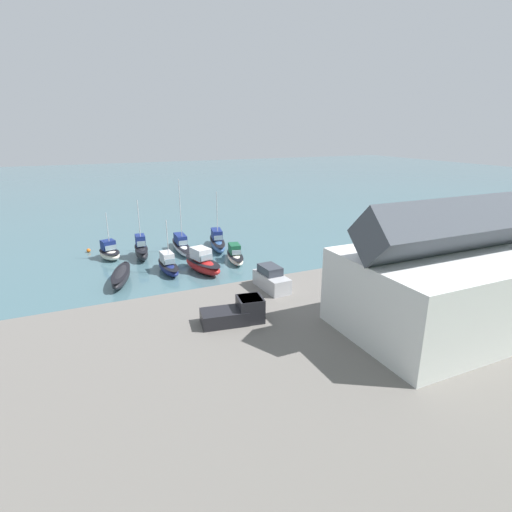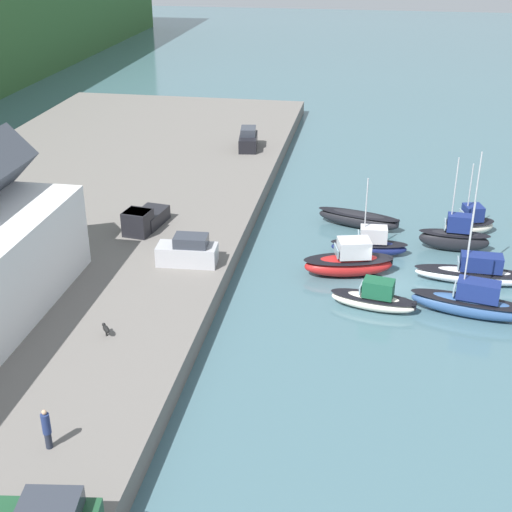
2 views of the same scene
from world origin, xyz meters
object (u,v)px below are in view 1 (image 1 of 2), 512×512
moored_boat_6 (141,250)px  parked_car_1 (456,246)px  moored_boat_0 (235,255)px  mooring_buoy_0 (89,250)px  parked_car_3 (271,279)px  pickup_truck_0 (238,312)px  moored_boat_5 (181,245)px  moored_boat_3 (121,276)px  moored_boat_7 (109,252)px  person_on_quay (441,255)px  moored_boat_4 (217,242)px  moored_boat_1 (202,263)px  moored_boat_2 (168,265)px  dog_on_quay (374,276)px

moored_boat_6 → parked_car_1: 38.29m
moored_boat_0 → mooring_buoy_0: (16.36, -11.59, -0.51)m
parked_car_3 → pickup_truck_0: parked_car_3 is taller
moored_boat_5 → parked_car_1: size_ratio=2.19×
parked_car_3 → moored_boat_3: bearing=-46.6°
moored_boat_6 → moored_boat_7: size_ratio=1.26×
person_on_quay → moored_boat_4: bearing=-48.6°
moored_boat_1 → moored_boat_6: 9.63m
moored_boat_4 → moored_boat_7: size_ratio=1.33×
moored_boat_6 → moored_boat_7: (3.71, -1.49, -0.26)m
moored_boat_7 → parked_car_3: size_ratio=1.39×
moored_boat_2 → moored_boat_5: (-3.43, -7.51, -0.03)m
moored_boat_2 → person_on_quay: (-26.62, 14.05, 1.79)m
moored_boat_4 → mooring_buoy_0: bearing=-7.1°
moored_boat_5 → person_on_quay: moored_boat_5 is taller
pickup_truck_0 → person_on_quay: (-25.05, -3.46, 0.28)m
parked_car_3 → person_on_quay: parked_car_3 is taller
moored_boat_7 → person_on_quay: (-32.25, 22.03, 1.76)m
moored_boat_1 → dog_on_quay: bearing=120.3°
moored_boat_2 → moored_boat_6: 6.77m
person_on_quay → moored_boat_5: bearing=-42.9°
dog_on_quay → mooring_buoy_0: bearing=2.4°
moored_boat_4 → pickup_truck_0: 25.22m
pickup_truck_0 → dog_on_quay: 15.57m
parked_car_3 → person_on_quay: 19.80m
moored_boat_2 → parked_car_3: size_ratio=1.45×
moored_boat_0 → parked_car_3: 13.29m
moored_boat_5 → moored_boat_7: 9.08m
parked_car_1 → person_on_quay: parked_car_1 is taller
moored_boat_7 → person_on_quay: moored_boat_7 is taller
parked_car_3 → mooring_buoy_0: size_ratio=8.33×
moored_boat_3 → mooring_buoy_0: 13.48m
moored_boat_5 → person_on_quay: (-23.19, 21.57, 1.82)m
moored_boat_6 → moored_boat_7: moored_boat_6 is taller
moored_boat_0 → person_on_quay: bearing=151.2°
moored_boat_3 → parked_car_1: bearing=179.4°
moored_boat_2 → moored_boat_5: moored_boat_5 is taller
moored_boat_0 → moored_boat_2: 8.41m
pickup_truck_0 → moored_boat_6: bearing=-163.4°
mooring_buoy_0 → moored_boat_3: bearing=101.6°
moored_boat_5 → moored_boat_6: (5.36, 1.02, 0.32)m
moored_boat_5 → pickup_truck_0: bearing=87.4°
moored_boat_2 → dog_on_quay: bearing=135.2°
parked_car_3 → moored_boat_6: bearing=-68.4°
moored_boat_3 → pickup_truck_0: pickup_truck_0 is taller
moored_boat_1 → moored_boat_7: 13.17m
parked_car_1 → parked_car_3: (24.84, 0.82, 0.00)m
moored_boat_4 → parked_car_1: 29.92m
moored_boat_3 → parked_car_3: parked_car_3 is taller
moored_boat_4 → moored_boat_6: bearing=12.7°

